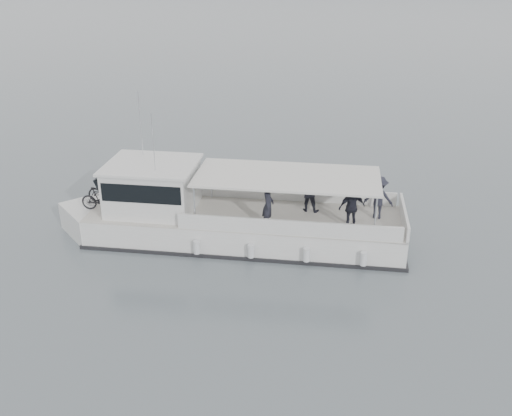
% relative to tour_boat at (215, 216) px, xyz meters
% --- Properties ---
extents(ground, '(1400.00, 1400.00, 0.00)m').
position_rel_tour_boat_xyz_m(ground, '(5.02, 0.46, -1.05)').
color(ground, '#4F5A5E').
rests_on(ground, ground).
extents(tour_boat, '(15.32, 6.16, 6.39)m').
position_rel_tour_boat_xyz_m(tour_boat, '(0.00, 0.00, 0.00)').
color(tour_boat, silver).
rests_on(tour_boat, ground).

